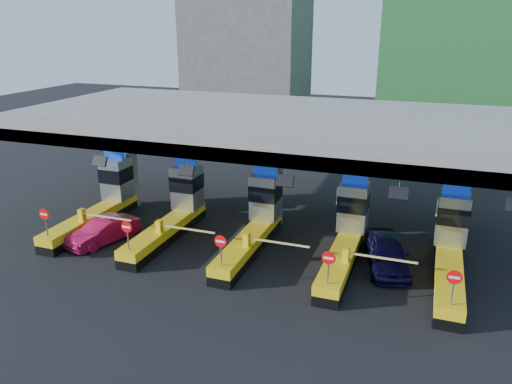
% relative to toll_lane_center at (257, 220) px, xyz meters
% --- Properties ---
extents(ground, '(120.00, 120.00, 0.00)m').
position_rel_toll_lane_center_xyz_m(ground, '(-0.00, -0.28, -1.40)').
color(ground, black).
rests_on(ground, ground).
extents(toll_canopy, '(28.00, 12.09, 7.00)m').
position_rel_toll_lane_center_xyz_m(toll_canopy, '(-0.00, 2.59, 4.74)').
color(toll_canopy, slate).
rests_on(toll_canopy, ground).
extents(toll_lane_far_left, '(4.43, 8.00, 4.16)m').
position_rel_toll_lane_center_xyz_m(toll_lane_far_left, '(-10.00, 0.00, 0.00)').
color(toll_lane_far_left, black).
rests_on(toll_lane_far_left, ground).
extents(toll_lane_left, '(4.43, 8.00, 4.16)m').
position_rel_toll_lane_center_xyz_m(toll_lane_left, '(-5.00, 0.00, 0.00)').
color(toll_lane_left, black).
rests_on(toll_lane_left, ground).
extents(toll_lane_center, '(4.43, 8.00, 4.16)m').
position_rel_toll_lane_center_xyz_m(toll_lane_center, '(0.00, 0.00, 0.00)').
color(toll_lane_center, black).
rests_on(toll_lane_center, ground).
extents(toll_lane_right, '(4.43, 8.00, 4.16)m').
position_rel_toll_lane_center_xyz_m(toll_lane_right, '(5.00, 0.00, 0.00)').
color(toll_lane_right, black).
rests_on(toll_lane_right, ground).
extents(toll_lane_far_right, '(4.43, 8.00, 4.16)m').
position_rel_toll_lane_center_xyz_m(toll_lane_far_right, '(10.00, 0.00, 0.00)').
color(toll_lane_far_right, black).
rests_on(toll_lane_far_right, ground).
extents(bg_building_concrete, '(14.00, 10.00, 18.00)m').
position_rel_toll_lane_center_xyz_m(bg_building_concrete, '(-14.00, 35.72, 7.60)').
color(bg_building_concrete, '#4C4C49').
rests_on(bg_building_concrete, ground).
extents(van, '(3.03, 5.10, 1.63)m').
position_rel_toll_lane_center_xyz_m(van, '(7.09, -0.47, -0.58)').
color(van, black).
rests_on(van, ground).
extents(red_car, '(2.65, 4.44, 1.38)m').
position_rel_toll_lane_center_xyz_m(red_car, '(-8.10, -2.75, -0.71)').
color(red_car, maroon).
rests_on(red_car, ground).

